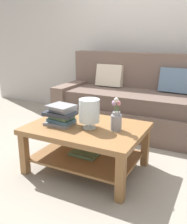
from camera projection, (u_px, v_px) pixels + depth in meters
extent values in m
plane|color=gray|center=(103.00, 157.00, 2.86)|extent=(10.00, 10.00, 0.00)
cube|color=#BCB7B2|center=(150.00, 32.00, 3.88)|extent=(6.40, 0.12, 2.70)
cube|color=brown|center=(136.00, 119.00, 3.59)|extent=(2.23, 0.90, 0.36)
cube|color=brown|center=(136.00, 100.00, 3.48)|extent=(1.99, 0.74, 0.20)
cube|color=brown|center=(145.00, 77.00, 3.73)|extent=(2.23, 0.20, 0.70)
cube|color=brown|center=(73.00, 102.00, 4.00)|extent=(0.20, 0.90, 0.60)
cube|color=beige|center=(110.00, 76.00, 3.83)|extent=(0.40, 0.19, 0.34)
cube|color=slate|center=(175.00, 81.00, 3.41)|extent=(0.41, 0.21, 0.34)
cube|color=olive|center=(86.00, 128.00, 2.49)|extent=(1.10, 0.80, 0.05)
cube|color=olive|center=(24.00, 154.00, 2.48)|extent=(0.07, 0.07, 0.41)
cube|color=olive|center=(120.00, 179.00, 2.04)|extent=(0.07, 0.07, 0.41)
cube|color=olive|center=(64.00, 131.00, 3.06)|extent=(0.07, 0.07, 0.41)
cube|color=olive|center=(145.00, 147.00, 2.63)|extent=(0.07, 0.07, 0.41)
cube|color=olive|center=(87.00, 156.00, 2.57)|extent=(0.98, 0.68, 0.02)
cube|color=#51704C|center=(85.00, 153.00, 2.58)|extent=(0.28, 0.21, 0.03)
cube|color=slate|center=(60.00, 123.00, 2.52)|extent=(0.27, 0.22, 0.03)
cube|color=#3D6075|center=(61.00, 120.00, 2.51)|extent=(0.26, 0.19, 0.03)
cube|color=#51704C|center=(62.00, 117.00, 2.51)|extent=(0.23, 0.18, 0.04)
cube|color=#2D333D|center=(60.00, 113.00, 2.49)|extent=(0.30, 0.22, 0.04)
cube|color=slate|center=(63.00, 109.00, 2.48)|extent=(0.23, 0.20, 0.04)
cube|color=slate|center=(61.00, 106.00, 2.47)|extent=(0.27, 0.24, 0.03)
cylinder|color=silver|center=(89.00, 127.00, 2.42)|extent=(0.12, 0.12, 0.02)
cylinder|color=silver|center=(89.00, 124.00, 2.41)|extent=(0.04, 0.04, 0.05)
cylinder|color=silver|center=(89.00, 110.00, 2.37)|extent=(0.19, 0.19, 0.21)
sphere|color=#993833|center=(87.00, 115.00, 2.40)|extent=(0.05, 0.05, 0.05)
sphere|color=#993833|center=(93.00, 116.00, 2.39)|extent=(0.04, 0.04, 0.04)
cylinder|color=gray|center=(116.00, 123.00, 2.35)|extent=(0.10, 0.10, 0.14)
cylinder|color=gray|center=(116.00, 114.00, 2.32)|extent=(0.07, 0.07, 0.03)
cylinder|color=#426638|center=(118.00, 109.00, 2.29)|extent=(0.01, 0.01, 0.07)
sphere|color=#C66B7A|center=(119.00, 103.00, 2.28)|extent=(0.04, 0.04, 0.04)
cylinder|color=#426638|center=(117.00, 108.00, 2.33)|extent=(0.01, 0.01, 0.07)
sphere|color=silver|center=(117.00, 102.00, 2.31)|extent=(0.05, 0.05, 0.05)
cylinder|color=#426638|center=(114.00, 108.00, 2.32)|extent=(0.01, 0.01, 0.07)
sphere|color=#B28CB7|center=(114.00, 103.00, 2.30)|extent=(0.05, 0.05, 0.05)
cylinder|color=#426638|center=(116.00, 107.00, 2.27)|extent=(0.01, 0.01, 0.11)
sphere|color=silver|center=(116.00, 100.00, 2.25)|extent=(0.04, 0.04, 0.04)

